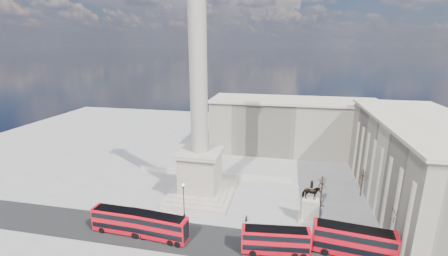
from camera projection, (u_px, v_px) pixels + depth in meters
name	position (u px, v px, depth m)	size (l,w,h in m)	color
ground	(194.00, 208.00, 62.34)	(180.00, 180.00, 0.00)	gray
asphalt_road	(205.00, 240.00, 51.92)	(120.00, 9.00, 0.01)	black
nelsons_column	(200.00, 141.00, 63.62)	(14.00, 14.00, 49.85)	#B4A696
balustrade_wall	(213.00, 174.00, 77.30)	(40.00, 0.60, 1.10)	#BBB39B
building_east	(421.00, 165.00, 60.52)	(19.00, 46.00, 18.60)	#BDB49B
building_northeast	(292.00, 126.00, 93.98)	(51.00, 17.00, 16.60)	#BDB49B
red_bus_a	(123.00, 221.00, 53.49)	(11.35, 3.03, 4.57)	red
red_bus_b	(157.00, 226.00, 51.79)	(11.49, 3.64, 4.58)	red
red_bus_c	(276.00, 240.00, 48.14)	(11.12, 3.69, 4.42)	red
red_bus_d	(353.00, 241.00, 47.43)	(12.65, 4.26, 5.03)	red
victorian_lamp	(184.00, 198.00, 57.66)	(0.63, 0.63, 7.29)	black
equestrian_statue	(310.00, 207.00, 57.07)	(4.04, 3.03, 8.41)	#BBB39B
bare_tree_near	(398.00, 213.00, 48.57)	(1.84, 1.84, 8.07)	#332319
bare_tree_mid	(322.00, 182.00, 61.08)	(1.92, 1.92, 7.29)	#332319
bare_tree_far	(363.00, 174.00, 65.90)	(1.63, 1.63, 6.66)	#332319
pedestrian_walking	(246.00, 219.00, 56.90)	(0.55, 0.36, 1.51)	black
pedestrian_standing	(292.00, 234.00, 52.10)	(0.90, 0.70, 1.85)	black
pedestrian_crossing	(285.00, 230.00, 53.16)	(1.08, 0.45, 1.84)	black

